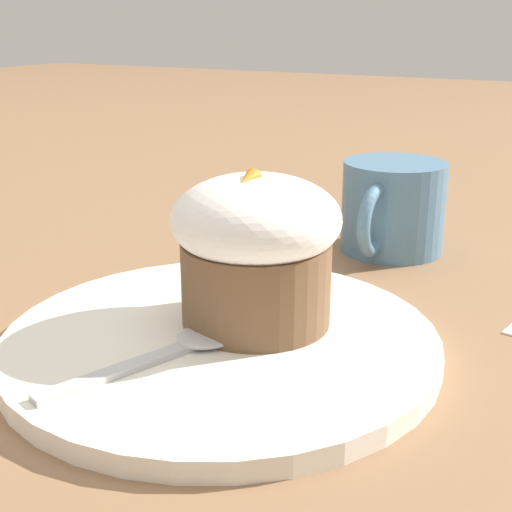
{
  "coord_description": "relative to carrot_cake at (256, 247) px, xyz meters",
  "views": [
    {
      "loc": [
        0.34,
        0.21,
        0.2
      ],
      "look_at": [
        -0.03,
        0.01,
        0.06
      ],
      "focal_mm": 50.0,
      "sensor_mm": 36.0,
      "label": 1
    }
  ],
  "objects": [
    {
      "name": "ground_plane",
      "position": [
        0.03,
        -0.01,
        -0.06
      ],
      "size": [
        4.0,
        4.0,
        0.0
      ],
      "primitive_type": "plane",
      "color": "#846042"
    },
    {
      "name": "dessert_plate",
      "position": [
        0.03,
        -0.01,
        -0.06
      ],
      "size": [
        0.27,
        0.27,
        0.01
      ],
      "color": "white",
      "rests_on": "ground_plane"
    },
    {
      "name": "carrot_cake",
      "position": [
        0.0,
        0.0,
        0.0
      ],
      "size": [
        0.1,
        0.1,
        0.1
      ],
      "color": "brown",
      "rests_on": "dessert_plate"
    },
    {
      "name": "spoon",
      "position": [
        0.05,
        -0.02,
        -0.05
      ],
      "size": [
        0.13,
        0.07,
        0.01
      ],
      "color": "#B7B7BC",
      "rests_on": "dessert_plate"
    },
    {
      "name": "coffee_cup",
      "position": [
        -0.22,
        0.02,
        -0.02
      ],
      "size": [
        0.12,
        0.09,
        0.08
      ],
      "color": "teal",
      "rests_on": "ground_plane"
    }
  ]
}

